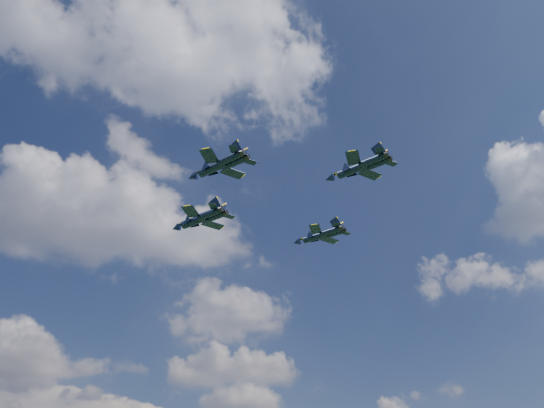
{
  "coord_description": "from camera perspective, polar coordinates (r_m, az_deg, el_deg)",
  "views": [
    {
      "loc": [
        -27.37,
        -92.18,
        3.61
      ],
      "look_at": [
        -7.03,
        -1.91,
        59.37
      ],
      "focal_mm": 35.0,
      "sensor_mm": 36.0,
      "label": 1
    }
  ],
  "objects": [
    {
      "name": "jet_left",
      "position": [
        95.72,
        -6.53,
        3.82
      ],
      "size": [
        12.06,
        12.82,
        3.39
      ],
      "rotation": [
        0.0,
        0.0,
        0.73
      ],
      "color": "black"
    },
    {
      "name": "jet_lead",
      "position": [
        118.5,
        -8.48,
        -1.85
      ],
      "size": [
        13.82,
        14.55,
        3.86
      ],
      "rotation": [
        0.0,
        0.0,
        0.74
      ],
      "color": "black"
    },
    {
      "name": "jet_right",
      "position": [
        125.12,
        4.52,
        -3.55
      ],
      "size": [
        12.5,
        13.01,
        3.47
      ],
      "rotation": [
        0.0,
        0.0,
        0.75
      ],
      "color": "black"
    },
    {
      "name": "jet_slot",
      "position": [
        100.89,
        8.48,
        3.63
      ],
      "size": [
        12.08,
        13.19,
        3.45
      ],
      "rotation": [
        0.0,
        0.0,
        0.71
      ],
      "color": "black"
    }
  ]
}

